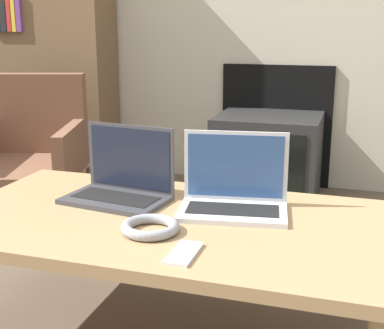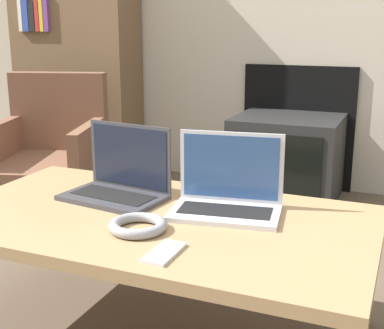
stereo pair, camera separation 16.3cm
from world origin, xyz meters
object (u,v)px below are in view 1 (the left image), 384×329
at_px(laptop_right, 234,193).
at_px(phone, 184,253).
at_px(armchair, 30,144).
at_px(headphones, 150,227).
at_px(tv, 268,156).
at_px(laptop_left, 122,182).

relative_size(laptop_right, phone, 2.48).
height_order(laptop_right, armchair, armchair).
height_order(laptop_right, headphones, laptop_right).
height_order(phone, tv, tv).
relative_size(headphones, tv, 0.29).
distance_m(laptop_right, phone, 0.38).
bearing_deg(tv, laptop_right, -84.89).
bearing_deg(laptop_right, tv, 86.22).
bearing_deg(laptop_right, headphones, -134.75).
height_order(laptop_left, armchair, armchair).
relative_size(laptop_left, laptop_right, 0.99).
distance_m(phone, armchair, 1.84).
distance_m(headphones, armchair, 1.66).
distance_m(tv, armchair, 1.35).
xyz_separation_m(laptop_left, armchair, (-0.98, 0.91, -0.12)).
relative_size(laptop_left, phone, 2.46).
relative_size(laptop_left, armchair, 0.46).
relative_size(laptop_right, tv, 0.62).
bearing_deg(laptop_left, phone, -39.32).
height_order(laptop_right, phone, laptop_right).
bearing_deg(phone, laptop_left, 132.79).
height_order(headphones, tv, tv).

